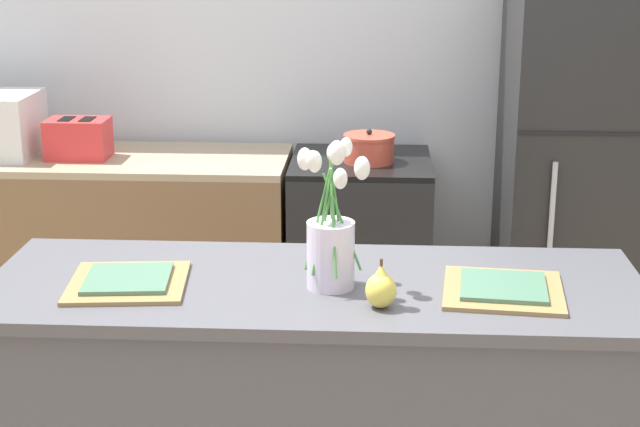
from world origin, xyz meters
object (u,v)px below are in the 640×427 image
(plate_setting_left, at_px, (128,281))
(toaster, at_px, (78,138))
(flower_vase, at_px, (331,238))
(pear_figurine, at_px, (381,288))
(plate_setting_right, at_px, (503,289))
(cooking_pot, at_px, (369,148))
(refrigerator, at_px, (585,168))
(stove_range, at_px, (360,260))

(plate_setting_left, xyz_separation_m, toaster, (-0.61, 1.61, 0.03))
(flower_vase, relative_size, pear_figurine, 3.25)
(plate_setting_right, bearing_deg, toaster, 135.19)
(plate_setting_right, relative_size, cooking_pot, 1.55)
(refrigerator, bearing_deg, plate_setting_left, -133.26)
(refrigerator, distance_m, plate_setting_left, 2.27)
(plate_setting_left, distance_m, plate_setting_right, 1.01)
(stove_range, relative_size, pear_figurine, 7.07)
(refrigerator, xyz_separation_m, toaster, (-2.17, -0.04, 0.11))
(stove_range, xyz_separation_m, toaster, (-1.22, -0.04, 0.55))
(refrigerator, distance_m, flower_vase, 1.93)
(plate_setting_right, height_order, toaster, toaster)
(plate_setting_right, bearing_deg, stove_range, 103.74)
(stove_range, distance_m, refrigerator, 1.05)
(cooking_pot, bearing_deg, plate_setting_right, -77.04)
(toaster, bearing_deg, pear_figurine, -53.18)
(stove_range, height_order, plate_setting_right, plate_setting_right)
(stove_range, bearing_deg, plate_setting_right, -76.26)
(flower_vase, xyz_separation_m, cooking_pot, (0.09, 1.59, -0.12))
(refrigerator, height_order, pear_figurine, refrigerator)
(cooking_pot, bearing_deg, refrigerator, 2.66)
(plate_setting_left, bearing_deg, toaster, 110.87)
(flower_vase, height_order, pear_figurine, flower_vase)
(plate_setting_right, distance_m, toaster, 2.28)
(refrigerator, height_order, toaster, refrigerator)
(stove_range, bearing_deg, refrigerator, 0.04)
(refrigerator, xyz_separation_m, plate_setting_right, (-0.55, -1.65, 0.07))
(flower_vase, bearing_deg, refrigerator, 58.43)
(plate_setting_right, xyz_separation_m, cooking_pot, (-0.37, 1.61, 0.01))
(flower_vase, height_order, toaster, flower_vase)
(plate_setting_left, xyz_separation_m, plate_setting_right, (1.01, 0.00, 0.00))
(pear_figurine, xyz_separation_m, cooking_pot, (-0.05, 1.73, -0.03))
(flower_vase, xyz_separation_m, plate_setting_left, (-0.55, -0.02, -0.13))
(refrigerator, distance_m, pear_figurine, 1.98)
(refrigerator, bearing_deg, flower_vase, -121.57)
(flower_vase, bearing_deg, plate_setting_left, -178.42)
(stove_range, bearing_deg, pear_figurine, -87.45)
(stove_range, xyz_separation_m, refrigerator, (0.95, 0.00, 0.44))
(stove_range, relative_size, plate_setting_right, 2.70)
(plate_setting_left, bearing_deg, refrigerator, 46.74)
(plate_setting_right, distance_m, cooking_pot, 1.65)
(stove_range, bearing_deg, plate_setting_left, -110.09)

